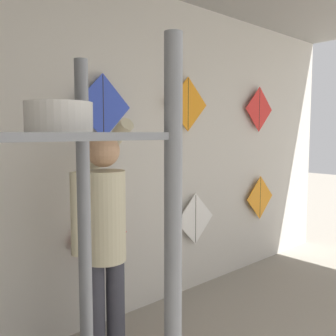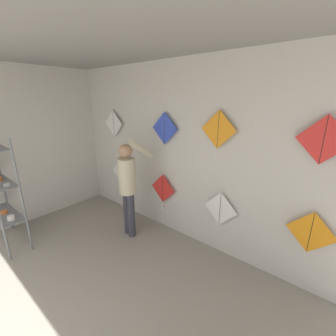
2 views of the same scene
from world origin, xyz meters
name	(u,v)px [view 1 (image 1 of 2)]	position (x,y,z in m)	size (l,w,h in m)	color
back_panel	(141,153)	(0.00, 3.54, 1.40)	(5.97, 0.06, 2.80)	beige
shopkeeper	(103,233)	(-0.77, 2.93, 0.95)	(0.42, 0.55, 1.68)	#383842
kite_1	(100,240)	(-0.48, 3.45, 0.73)	(0.51, 0.04, 0.65)	red
kite_2	(195,219)	(0.61, 3.45, 0.73)	(0.51, 0.01, 0.51)	white
kite_3	(260,198)	(1.72, 3.45, 0.82)	(0.51, 0.01, 0.51)	orange
kite_5	(103,106)	(-0.44, 3.45, 1.79)	(0.51, 0.01, 0.51)	blue
kite_6	(188,104)	(0.50, 3.45, 1.85)	(0.51, 0.01, 0.51)	orange
kite_7	(259,109)	(1.66, 3.45, 1.85)	(0.51, 0.01, 0.51)	red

